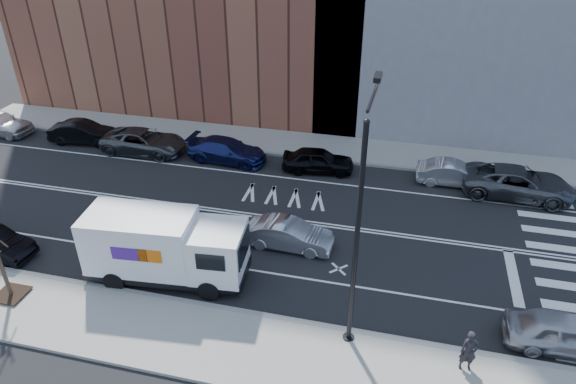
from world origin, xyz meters
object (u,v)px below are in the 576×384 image
at_px(fedex_van, 164,247).
at_px(pedestrian, 469,351).
at_px(near_parked_front, 565,333).
at_px(driving_sedan, 289,235).
at_px(far_parked_b, 83,133).

relative_size(fedex_van, pedestrian, 4.21).
xyz_separation_m(near_parked_front, pedestrian, (-3.56, -1.98, 0.26)).
xyz_separation_m(fedex_van, driving_sedan, (4.63, 3.43, -0.97)).
distance_m(fedex_van, driving_sedan, 5.84).
bearing_deg(fedex_van, driving_sedan, 31.18).
bearing_deg(far_parked_b, near_parked_front, -119.20).
relative_size(near_parked_front, pedestrian, 2.57).
bearing_deg(far_parked_b, pedestrian, -125.94).
bearing_deg(pedestrian, far_parked_b, 140.90).
xyz_separation_m(fedex_van, pedestrian, (12.41, -2.25, -0.66)).
relative_size(fedex_van, far_parked_b, 1.59).
xyz_separation_m(driving_sedan, pedestrian, (7.79, -5.68, 0.30)).
distance_m(fedex_van, pedestrian, 12.63).
distance_m(driving_sedan, pedestrian, 9.64).
height_order(near_parked_front, pedestrian, pedestrian).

